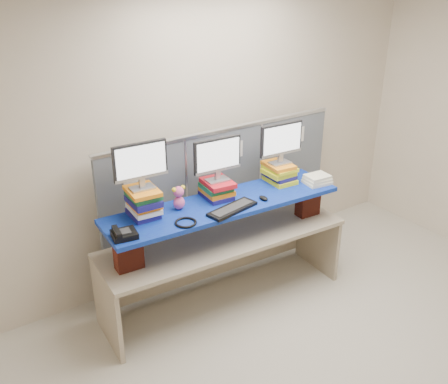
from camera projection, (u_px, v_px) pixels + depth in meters
room at (371, 213)px, 3.38m from camera, size 5.00×4.00×2.80m
cubicle_partition at (224, 201)px, 4.98m from camera, size 2.60×0.06×1.53m
desk at (224, 250)px, 4.55m from camera, size 2.33×0.80×0.70m
brick_pier_left at (128, 252)px, 3.96m from camera, size 0.23×0.13×0.30m
brick_pier_right at (308, 201)px, 4.81m from camera, size 0.23×0.13×0.30m
blue_board at (224, 204)px, 4.36m from camera, size 2.17×0.66×0.04m
book_stack_left at (144, 202)px, 4.06m from camera, size 0.26×0.33×0.25m
book_stack_center at (217, 189)px, 4.41m from camera, size 0.26×0.32×0.16m
book_stack_right at (279, 172)px, 4.72m from camera, size 0.26×0.32×0.19m
monitor_left at (141, 163)px, 3.92m from camera, size 0.45×0.14×0.39m
monitor_center at (217, 157)px, 4.28m from camera, size 0.45×0.14×0.39m
monitor_right at (281, 141)px, 4.59m from camera, size 0.45×0.14×0.39m
keyboard at (232, 209)px, 4.20m from camera, size 0.49×0.24×0.03m
mouse at (263, 198)px, 4.39m from camera, size 0.08×0.11×0.03m
desk_phone at (123, 234)px, 3.78m from camera, size 0.21×0.19×0.08m
headset at (186, 222)px, 3.99m from camera, size 0.24×0.24×0.02m
plush_toy at (179, 198)px, 4.19m from camera, size 0.12×0.09×0.21m
binder_stack at (317, 179)px, 4.70m from camera, size 0.25×0.21×0.08m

